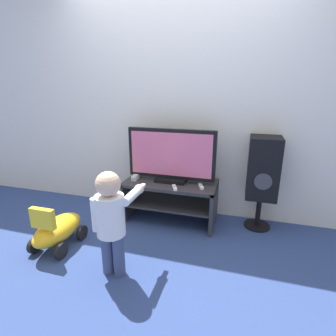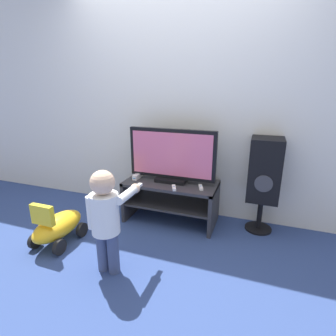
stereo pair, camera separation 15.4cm
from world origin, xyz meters
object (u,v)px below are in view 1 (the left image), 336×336
at_px(television, 171,156).
at_px(remote_secondary, 175,188).
at_px(remote_primary, 201,187).
at_px(child, 111,216).
at_px(ride_on_toy, 57,230).
at_px(game_console, 136,177).
at_px(speaker_tower, 263,170).

height_order(television, remote_secondary, television).
height_order(television, remote_primary, television).
distance_m(remote_secondary, child, 0.83).
bearing_deg(child, remote_secondary, 70.09).
distance_m(television, child, 1.02).
xyz_separation_m(remote_secondary, ride_on_toy, (-0.95, -0.61, -0.29)).
bearing_deg(television, remote_primary, -15.43).
bearing_deg(ride_on_toy, television, 43.15).
relative_size(remote_primary, child, 0.16).
height_order(remote_primary, child, child).
height_order(game_console, child, child).
height_order(remote_secondary, speaker_tower, speaker_tower).
bearing_deg(television, ride_on_toy, -136.85).
bearing_deg(game_console, child, -77.92).
xyz_separation_m(remote_primary, speaker_tower, (0.58, 0.19, 0.17)).
bearing_deg(television, remote_secondary, -64.98).
xyz_separation_m(remote_primary, ride_on_toy, (-1.20, -0.71, -0.29)).
height_order(remote_primary, ride_on_toy, remote_primary).
relative_size(television, remote_primary, 6.98).
xyz_separation_m(game_console, speaker_tower, (1.32, 0.13, 0.16)).
bearing_deg(remote_primary, ride_on_toy, -149.36).
bearing_deg(remote_primary, speaker_tower, 17.94).
height_order(remote_primary, remote_secondary, same).
relative_size(television, game_console, 5.68).
xyz_separation_m(speaker_tower, ride_on_toy, (-1.79, -0.90, -0.46)).
bearing_deg(ride_on_toy, remote_primary, 30.64).
bearing_deg(remote_primary, child, -120.98).
xyz_separation_m(game_console, remote_primary, (0.73, -0.06, -0.01)).
height_order(game_console, ride_on_toy, game_console).
relative_size(child, speaker_tower, 0.88).
bearing_deg(child, speaker_tower, 43.91).
distance_m(remote_primary, remote_secondary, 0.27).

